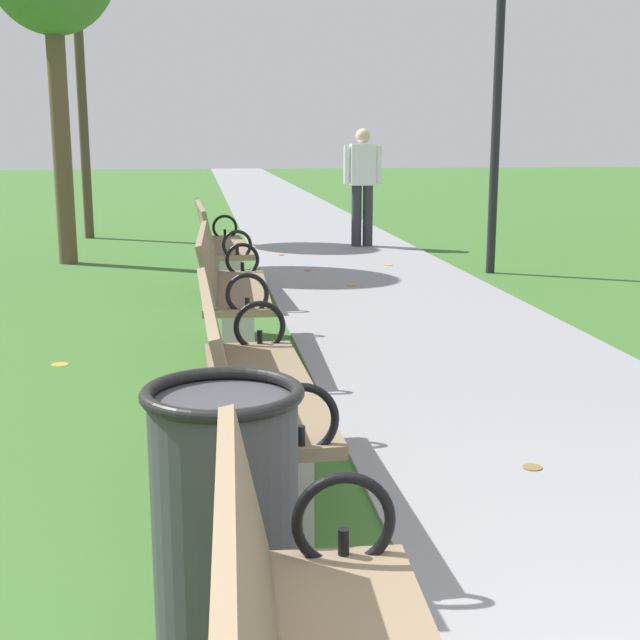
% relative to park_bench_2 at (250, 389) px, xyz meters
% --- Properties ---
extents(paved_walkway, '(2.31, 44.00, 0.02)m').
position_rel_park_bench_2_xyz_m(paved_walkway, '(1.66, 15.61, -0.48)').
color(paved_walkway, gray).
rests_on(paved_walkway, ground).
extents(park_bench_2, '(0.51, 1.61, 0.90)m').
position_rel_park_bench_2_xyz_m(park_bench_2, '(0.00, 0.00, 0.00)').
color(park_bench_2, '#7A664C').
rests_on(park_bench_2, ground).
extents(park_bench_3, '(0.52, 1.61, 0.90)m').
position_rel_park_bench_2_xyz_m(park_bench_3, '(0.00, 2.46, 0.00)').
color(park_bench_3, '#7A664C').
rests_on(park_bench_3, ground).
extents(park_bench_4, '(0.53, 1.62, 0.90)m').
position_rel_park_bench_2_xyz_m(park_bench_4, '(0.00, 4.93, 0.00)').
color(park_bench_4, '#7A664C').
rests_on(park_bench_4, ground).
extents(pedestrian_walking, '(0.53, 0.23, 1.62)m').
position_rel_park_bench_2_xyz_m(pedestrian_walking, '(2.08, 8.39, 0.44)').
color(pedestrian_walking, '#2D2D38').
rests_on(pedestrian_walking, paved_walkway).
extents(trash_bin, '(0.48, 0.48, 0.84)m').
position_rel_park_bench_2_xyz_m(trash_bin, '(-0.15, -1.16, -0.06)').
color(trash_bin, '#38383D').
rests_on(trash_bin, ground).
extents(lamp_post, '(0.28, 0.28, 3.48)m').
position_rel_park_bench_2_xyz_m(lamp_post, '(3.12, 5.92, 1.82)').
color(lamp_post, black).
rests_on(lamp_post, ground).
extents(scattered_leaves, '(4.22, 11.16, 0.02)m').
position_rel_park_bench_2_xyz_m(scattered_leaves, '(0.76, 2.30, -0.47)').
color(scattered_leaves, '#BC842D').
rests_on(scattered_leaves, ground).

